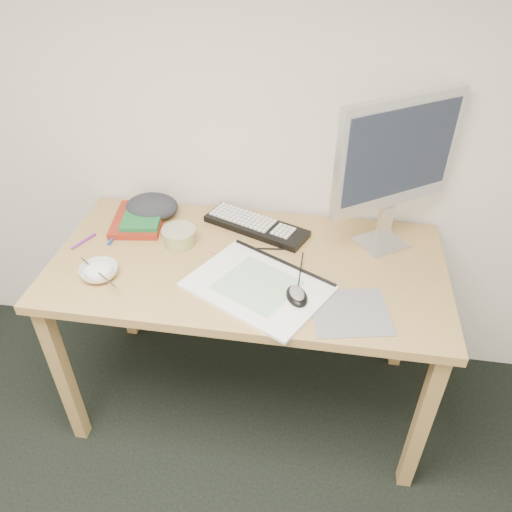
{
  "coord_description": "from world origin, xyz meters",
  "views": [
    {
      "loc": [
        0.55,
        0.04,
        1.84
      ],
      "look_at": [
        0.33,
        1.36,
        0.83
      ],
      "focal_mm": 35.0,
      "sensor_mm": 36.0,
      "label": 1
    }
  ],
  "objects_px": {
    "keyboard": "(256,226)",
    "rice_bowl": "(99,272)",
    "desk": "(248,279)",
    "monitor": "(397,158)",
    "sketchpad": "(258,286)"
  },
  "relations": [
    {
      "from": "keyboard",
      "to": "rice_bowl",
      "type": "relative_size",
      "value": 3.2
    },
    {
      "from": "desk",
      "to": "rice_bowl",
      "type": "height_order",
      "value": "rice_bowl"
    },
    {
      "from": "desk",
      "to": "rice_bowl",
      "type": "bearing_deg",
      "value": -161.45
    },
    {
      "from": "keyboard",
      "to": "rice_bowl",
      "type": "xyz_separation_m",
      "value": [
        -0.48,
        -0.38,
        0.01
      ]
    },
    {
      "from": "keyboard",
      "to": "monitor",
      "type": "height_order",
      "value": "monitor"
    },
    {
      "from": "keyboard",
      "to": "monitor",
      "type": "distance_m",
      "value": 0.59
    },
    {
      "from": "desk",
      "to": "keyboard",
      "type": "bearing_deg",
      "value": 90.67
    },
    {
      "from": "keyboard",
      "to": "rice_bowl",
      "type": "distance_m",
      "value": 0.61
    },
    {
      "from": "monitor",
      "to": "desk",
      "type": "bearing_deg",
      "value": 166.22
    },
    {
      "from": "sketchpad",
      "to": "rice_bowl",
      "type": "bearing_deg",
      "value": -148.86
    },
    {
      "from": "sketchpad",
      "to": "monitor",
      "type": "distance_m",
      "value": 0.63
    },
    {
      "from": "sketchpad",
      "to": "rice_bowl",
      "type": "distance_m",
      "value": 0.54
    },
    {
      "from": "rice_bowl",
      "to": "monitor",
      "type": "bearing_deg",
      "value": 20.17
    },
    {
      "from": "monitor",
      "to": "keyboard",
      "type": "bearing_deg",
      "value": 141.51
    },
    {
      "from": "keyboard",
      "to": "rice_bowl",
      "type": "height_order",
      "value": "rice_bowl"
    }
  ]
}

